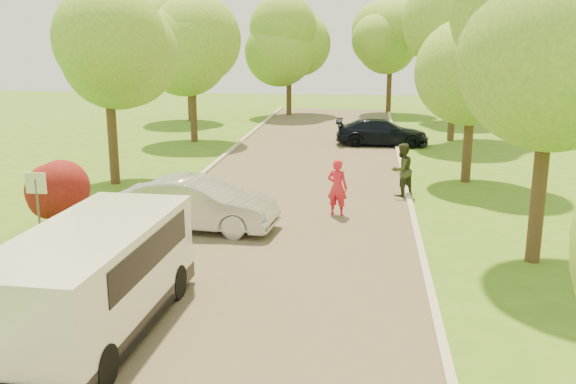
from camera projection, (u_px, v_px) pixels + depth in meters
The scene contains 22 objects.
ground at pixel (226, 335), 12.24m from camera, with size 100.00×100.00×0.00m, color #3F6818.
road at pixel (282, 219), 19.94m from camera, with size 8.00×60.00×0.01m, color #4C4438.
curb_left at pixel (156, 213), 20.42m from camera, with size 0.18×60.00×0.12m, color #B2AD9E.
curb_right at pixel (414, 222), 19.44m from camera, with size 0.18×60.00×0.12m, color #B2AD9E.
street_sign at pixel (37, 196), 16.42m from camera, with size 0.55×0.06×2.17m.
red_shrub at pixel (48, 198), 18.03m from camera, with size 1.70×1.70×1.95m.
tree_l_midb at pixel (112, 62), 23.52m from camera, with size 4.30×4.20×6.62m.
tree_l_far at pixel (195, 36), 32.88m from camera, with size 4.92×4.80×7.79m.
tree_r_mida at pixel (564, 37), 14.88m from camera, with size 5.13×5.00×7.95m.
tree_r_midb at pixel (479, 54), 23.76m from camera, with size 4.51×4.40×7.01m.
tree_r_far at pixel (462, 29), 33.08m from camera, with size 5.33×5.20×8.34m.
tree_bg_a at pixel (192, 38), 40.91m from camera, with size 5.12×5.00×7.72m.
tree_bg_b at pixel (460, 35), 40.74m from camera, with size 5.12×5.00×7.95m.
tree_bg_c at pixel (292, 42), 44.12m from camera, with size 4.92×4.80×7.33m.
tree_bg_d at pixel (394, 38), 45.13m from camera, with size 5.12×5.00×7.72m.
minivan at pixel (94, 278), 12.12m from camera, with size 2.38×5.68×2.09m.
silver_sedan at pixel (198, 204), 18.71m from camera, with size 1.62×4.64×1.53m, color #B1B1B6.
dark_sedan at pixel (382, 132), 32.87m from camera, with size 1.91×4.71×1.37m, color black.
longboard at pixel (149, 272), 15.23m from camera, with size 0.56×0.96×0.11m.
skateboarder at pixel (147, 235), 15.00m from camera, with size 1.17×0.67×1.82m, color gray.
person_striped at pixel (337, 187), 20.12m from camera, with size 0.66×0.43×1.82m, color red.
person_olive at pixel (402, 170), 22.53m from camera, with size 0.92×0.71×1.89m, color #2F3520.
Camera 1 is at (2.57, -10.99, 5.61)m, focal length 40.00 mm.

